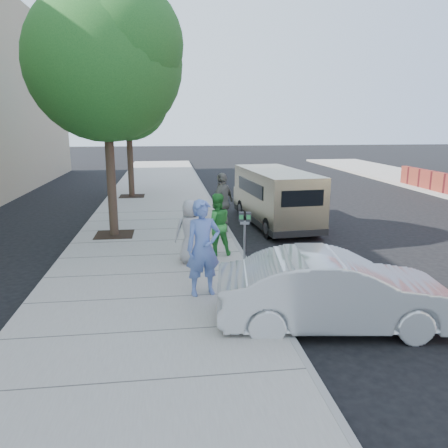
{
  "coord_description": "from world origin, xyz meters",
  "views": [
    {
      "loc": [
        -0.56,
        -11.54,
        3.67
      ],
      "look_at": [
        0.87,
        -0.62,
        1.1
      ],
      "focal_mm": 35.0,
      "sensor_mm": 36.0,
      "label": 1
    }
  ],
  "objects_px": {
    "person_officer": "(203,248)",
    "person_striped_polo": "(223,203)",
    "sedan": "(335,291)",
    "person_gray_shirt": "(191,231)",
    "tree_far": "(128,96)",
    "person_green_shirt": "(216,225)",
    "tree_near": "(106,57)",
    "parking_meter": "(245,228)",
    "van": "(275,196)"
  },
  "relations": [
    {
      "from": "person_officer",
      "to": "person_striped_polo",
      "type": "height_order",
      "value": "person_officer"
    },
    {
      "from": "sedan",
      "to": "person_gray_shirt",
      "type": "height_order",
      "value": "person_gray_shirt"
    },
    {
      "from": "person_officer",
      "to": "person_gray_shirt",
      "type": "distance_m",
      "value": 2.17
    },
    {
      "from": "sedan",
      "to": "person_gray_shirt",
      "type": "relative_size",
      "value": 2.58
    },
    {
      "from": "tree_far",
      "to": "person_gray_shirt",
      "type": "height_order",
      "value": "tree_far"
    },
    {
      "from": "person_officer",
      "to": "person_green_shirt",
      "type": "xyz_separation_m",
      "value": [
        0.58,
        2.73,
        -0.16
      ]
    },
    {
      "from": "person_officer",
      "to": "person_gray_shirt",
      "type": "xyz_separation_m",
      "value": [
        -0.14,
        2.16,
        -0.18
      ]
    },
    {
      "from": "tree_near",
      "to": "parking_meter",
      "type": "distance_m",
      "value": 6.83
    },
    {
      "from": "parking_meter",
      "to": "person_gray_shirt",
      "type": "xyz_separation_m",
      "value": [
        -1.26,
        0.75,
        -0.22
      ]
    },
    {
      "from": "tree_far",
      "to": "sedan",
      "type": "relative_size",
      "value": 1.53
    },
    {
      "from": "tree_near",
      "to": "van",
      "type": "height_order",
      "value": "tree_near"
    },
    {
      "from": "tree_near",
      "to": "parking_meter",
      "type": "bearing_deg",
      "value": -48.26
    },
    {
      "from": "person_officer",
      "to": "van",
      "type": "bearing_deg",
      "value": 52.39
    },
    {
      "from": "person_green_shirt",
      "to": "parking_meter",
      "type": "bearing_deg",
      "value": 105.18
    },
    {
      "from": "van",
      "to": "sedan",
      "type": "xyz_separation_m",
      "value": [
        -0.91,
        -8.19,
        -0.36
      ]
    },
    {
      "from": "person_officer",
      "to": "person_green_shirt",
      "type": "distance_m",
      "value": 2.8
    },
    {
      "from": "sedan",
      "to": "person_striped_polo",
      "type": "xyz_separation_m",
      "value": [
        -1.18,
        6.74,
        0.43
      ]
    },
    {
      "from": "person_officer",
      "to": "person_gray_shirt",
      "type": "height_order",
      "value": "person_officer"
    },
    {
      "from": "parking_meter",
      "to": "person_green_shirt",
      "type": "bearing_deg",
      "value": 120.93
    },
    {
      "from": "tree_near",
      "to": "sedan",
      "type": "height_order",
      "value": "tree_near"
    },
    {
      "from": "van",
      "to": "person_gray_shirt",
      "type": "relative_size",
      "value": 3.36
    },
    {
      "from": "tree_far",
      "to": "person_striped_polo",
      "type": "height_order",
      "value": "tree_far"
    },
    {
      "from": "person_striped_polo",
      "to": "person_officer",
      "type": "bearing_deg",
      "value": 27.11
    },
    {
      "from": "van",
      "to": "person_green_shirt",
      "type": "bearing_deg",
      "value": -128.38
    },
    {
      "from": "van",
      "to": "tree_far",
      "type": "bearing_deg",
      "value": 126.33
    },
    {
      "from": "tree_near",
      "to": "sedan",
      "type": "bearing_deg",
      "value": -56.04
    },
    {
      "from": "parking_meter",
      "to": "van",
      "type": "relative_size",
      "value": 0.26
    },
    {
      "from": "person_striped_polo",
      "to": "van",
      "type": "bearing_deg",
      "value": 163.4
    },
    {
      "from": "tree_far",
      "to": "parking_meter",
      "type": "bearing_deg",
      "value": -73.09
    },
    {
      "from": "person_officer",
      "to": "tree_far",
      "type": "bearing_deg",
      "value": 88.24
    },
    {
      "from": "person_officer",
      "to": "parking_meter",
      "type": "bearing_deg",
      "value": 39.47
    },
    {
      "from": "person_striped_polo",
      "to": "sedan",
      "type": "bearing_deg",
      "value": 48.64
    },
    {
      "from": "van",
      "to": "sedan",
      "type": "bearing_deg",
      "value": -101.41
    },
    {
      "from": "sedan",
      "to": "person_green_shirt",
      "type": "relative_size",
      "value": 2.51
    },
    {
      "from": "tree_far",
      "to": "person_officer",
      "type": "xyz_separation_m",
      "value": [
        2.38,
        -12.94,
        -3.73
      ]
    },
    {
      "from": "person_striped_polo",
      "to": "person_gray_shirt",
      "type": "bearing_deg",
      "value": 17.04
    },
    {
      "from": "tree_far",
      "to": "parking_meter",
      "type": "distance_m",
      "value": 12.6
    },
    {
      "from": "tree_near",
      "to": "person_gray_shirt",
      "type": "xyz_separation_m",
      "value": [
        2.24,
        -3.18,
        -4.57
      ]
    },
    {
      "from": "tree_far",
      "to": "person_striped_polo",
      "type": "bearing_deg",
      "value": -65.94
    },
    {
      "from": "tree_near",
      "to": "person_officer",
      "type": "distance_m",
      "value": 7.32
    },
    {
      "from": "tree_near",
      "to": "person_green_shirt",
      "type": "relative_size",
      "value": 4.45
    },
    {
      "from": "person_gray_shirt",
      "to": "tree_far",
      "type": "bearing_deg",
      "value": -84.13
    },
    {
      "from": "parking_meter",
      "to": "person_striped_polo",
      "type": "xyz_separation_m",
      "value": [
        -0.05,
        3.79,
        -0.06
      ]
    },
    {
      "from": "tree_near",
      "to": "person_officer",
      "type": "relative_size",
      "value": 3.75
    },
    {
      "from": "tree_far",
      "to": "sedan",
      "type": "distance_m",
      "value": 15.77
    },
    {
      "from": "tree_near",
      "to": "person_green_shirt",
      "type": "distance_m",
      "value": 6.03
    },
    {
      "from": "tree_far",
      "to": "person_officer",
      "type": "distance_m",
      "value": 13.68
    },
    {
      "from": "parking_meter",
      "to": "person_green_shirt",
      "type": "height_order",
      "value": "person_green_shirt"
    },
    {
      "from": "tree_near",
      "to": "person_officer",
      "type": "height_order",
      "value": "tree_near"
    },
    {
      "from": "person_gray_shirt",
      "to": "tree_near",
      "type": "bearing_deg",
      "value": -60.7
    }
  ]
}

